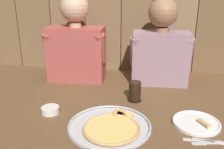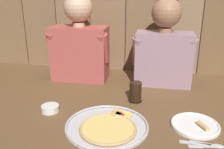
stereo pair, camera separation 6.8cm
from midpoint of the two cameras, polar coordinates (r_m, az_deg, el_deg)
The scene contains 10 objects.
ground_plane at distance 1.33m, azimuth 0.39°, elevation -8.79°, with size 3.20×3.20×0.00m, color brown.
pizza_tray at distance 1.19m, azimuth 0.68°, elevation -11.84°, with size 0.40×0.40×0.03m.
dinner_plate at distance 1.27m, azimuth 20.14°, elevation -10.90°, with size 0.23×0.23×0.03m.
drinking_glass at distance 1.44m, azimuth 6.76°, elevation -4.02°, with size 0.08×0.08×0.12m.
dipping_bowl at distance 1.36m, azimuth -12.68°, elevation -7.58°, with size 0.09×0.09×0.03m.
table_fork at distance 1.16m, azimuth 19.93°, elevation -14.63°, with size 0.13×0.02×0.01m.
table_knife at distance 1.16m, azimuth 22.61°, elevation -15.07°, with size 0.16×0.04×0.01m.
table_spoon at distance 1.17m, azimuth 23.79°, elevation -14.54°, with size 0.14×0.04×0.01m.
diner_left at distance 1.73m, azimuth -6.38°, elevation 7.96°, with size 0.42×0.21×0.60m.
diner_right at distance 1.66m, azimuth 13.13°, elevation 6.85°, with size 0.40×0.20×0.58m.
Camera 2 is at (0.23, -1.14, 0.63)m, focal length 39.65 mm.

